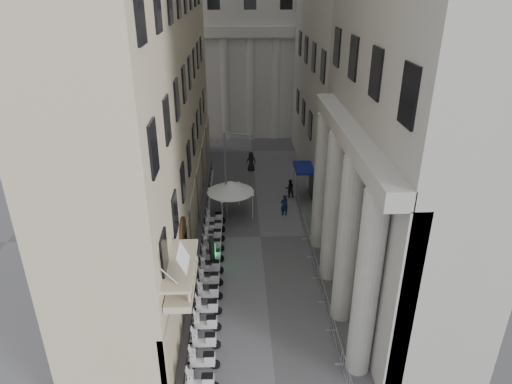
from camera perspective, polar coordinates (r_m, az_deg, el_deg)
far_building at (r=59.18m, az=-0.91°, el=22.20°), size 22.00×10.00×30.00m
iron_fence at (r=34.33m, az=-6.56°, el=-6.76°), size 0.30×28.00×1.40m
blue_awning at (r=41.64m, az=5.80°, el=-0.67°), size 1.60×3.00×3.00m
scooter_1 at (r=25.10m, az=-6.57°, el=-21.08°), size 1.41×0.58×1.50m
scooter_2 at (r=26.07m, az=-6.37°, el=-18.89°), size 1.41×0.58×1.50m
scooter_3 at (r=27.07m, az=-6.19°, el=-16.87°), size 1.41×0.58×1.50m
scooter_4 at (r=28.11m, az=-6.03°, el=-14.99°), size 1.41×0.58×1.50m
scooter_5 at (r=29.18m, az=-5.88°, el=-13.24°), size 1.41×0.58×1.50m
scooter_6 at (r=30.27m, az=-5.75°, el=-11.62°), size 1.41×0.58×1.50m
scooter_7 at (r=31.38m, az=-5.62°, el=-10.11°), size 1.41×0.58×1.50m
scooter_8 at (r=32.51m, az=-5.51°, el=-8.71°), size 1.41×0.58×1.50m
scooter_9 at (r=33.67m, az=-5.40°, el=-7.41°), size 1.41×0.58×1.50m
scooter_10 at (r=34.84m, az=-5.31°, el=-6.19°), size 1.41×0.58×1.50m
scooter_11 at (r=36.02m, az=-5.21°, el=-5.04°), size 1.41×0.58×1.50m
scooter_12 at (r=37.22m, az=-5.13°, el=-3.98°), size 1.41×0.58×1.50m
barrier_0 at (r=24.70m, az=11.19°, el=-22.47°), size 0.60×2.40×1.10m
barrier_1 at (r=26.39m, az=9.95°, el=-18.50°), size 0.60×2.40×1.10m
barrier_2 at (r=28.20m, az=8.91°, el=-15.03°), size 0.60×2.40×1.10m
barrier_3 at (r=30.12m, az=8.02°, el=-11.98°), size 0.60×2.40×1.10m
barrier_4 at (r=32.11m, az=7.26°, el=-9.30°), size 0.60×2.40×1.10m
barrier_5 at (r=34.17m, az=6.60°, el=-6.93°), size 0.60×2.40×1.10m
barrier_6 at (r=36.28m, az=6.02°, el=-4.84°), size 0.60×2.40×1.10m
barrier_7 at (r=38.44m, az=5.51°, el=-2.98°), size 0.60×2.40×1.10m
barrier_8 at (r=40.64m, az=5.06°, el=-1.32°), size 0.60×2.40×1.10m
security_tent at (r=36.90m, az=-2.18°, el=0.41°), size 3.86×3.86×3.13m
street_lamp at (r=36.38m, az=-3.48°, el=2.94°), size 2.27×1.04×7.34m
info_kiosk at (r=31.75m, az=-5.49°, el=-7.41°), size 0.47×1.00×2.04m
pedestrian_a at (r=38.09m, az=3.55°, el=-1.64°), size 0.77×0.64×1.82m
pedestrian_b at (r=41.33m, az=4.24°, el=0.49°), size 0.87×0.70×1.70m
pedestrian_c at (r=46.92m, az=-0.61°, el=3.85°), size 1.03×0.72×2.01m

